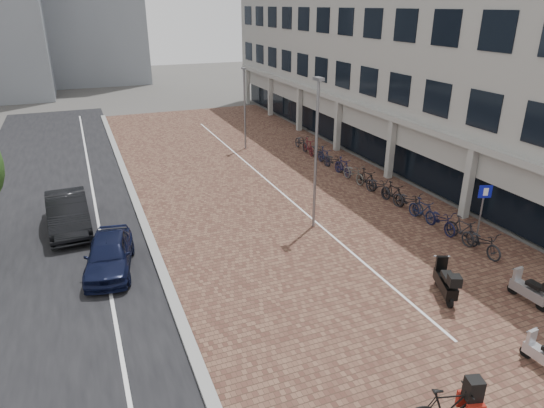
{
  "coord_description": "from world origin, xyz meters",
  "views": [
    {
      "loc": [
        -7.16,
        -11.59,
        9.22
      ],
      "look_at": [
        0.0,
        6.0,
        1.3
      ],
      "focal_mm": 31.78,
      "sensor_mm": 36.0,
      "label": 1
    }
  ],
  "objects": [
    {
      "name": "scooter_mid",
      "position": [
        3.5,
        -0.9,
        0.62
      ],
      "size": [
        1.24,
        1.87,
        1.24
      ],
      "primitive_type": null,
      "rotation": [
        0.0,
        0.0,
        -0.42
      ],
      "color": "black",
      "rests_on": "ground"
    },
    {
      "name": "lamp_far",
      "position": [
        3.22,
        18.73,
        2.68
      ],
      "size": [
        0.12,
        0.12,
        5.36
      ],
      "primitive_type": "cylinder",
      "color": "gray",
      "rests_on": "ground"
    },
    {
      "name": "car_dark",
      "position": [
        -8.17,
        9.61,
        0.78
      ],
      "size": [
        1.84,
        4.79,
        1.56
      ],
      "primitive_type": "imported",
      "rotation": [
        0.0,
        0.0,
        0.04
      ],
      "color": "black",
      "rests_on": "ground"
    },
    {
      "name": "parking_sign",
      "position": [
        7.5,
        1.81,
        1.72
      ],
      "size": [
        0.51,
        0.22,
        2.55
      ],
      "rotation": [
        0.0,
        0.0,
        -0.35
      ],
      "color": "slate",
      "rests_on": "ground"
    },
    {
      "name": "car_navy",
      "position": [
        -6.83,
        5.21,
        0.68
      ],
      "size": [
        2.27,
        4.2,
        1.36
      ],
      "primitive_type": "imported",
      "rotation": [
        0.0,
        0.0,
        -0.18
      ],
      "color": "black",
      "rests_on": "ground"
    },
    {
      "name": "lane_line",
      "position": [
        -7.0,
        12.0,
        0.02
      ],
      "size": [
        0.12,
        44.0,
        0.0
      ],
      "primitive_type": "cube",
      "color": "white",
      "rests_on": "street_asphalt"
    },
    {
      "name": "lamp_near",
      "position": [
        1.89,
        5.75,
        3.24
      ],
      "size": [
        0.12,
        0.12,
        6.47
      ],
      "primitive_type": "cylinder",
      "color": "slate",
      "rests_on": "ground"
    },
    {
      "name": "parking_line",
      "position": [
        2.2,
        12.0,
        0.04
      ],
      "size": [
        0.1,
        30.0,
        0.0
      ],
      "primitive_type": "cube",
      "color": "white",
      "rests_on": "plaza_brick"
    },
    {
      "name": "ground",
      "position": [
        0.0,
        0.0,
        0.0
      ],
      "size": [
        140.0,
        140.0,
        0.0
      ],
      "primitive_type": "plane",
      "color": "#474442",
      "rests_on": "ground"
    },
    {
      "name": "office_building",
      "position": [
        12.97,
        16.0,
        8.44
      ],
      "size": [
        8.4,
        40.0,
        15.0
      ],
      "color": "gray",
      "rests_on": "ground"
    },
    {
      "name": "street_asphalt",
      "position": [
        -9.0,
        12.0,
        0.01
      ],
      "size": [
        8.0,
        50.0,
        0.03
      ],
      "primitive_type": "cube",
      "color": "black",
      "rests_on": "ground"
    },
    {
      "name": "plaza_brick",
      "position": [
        2.0,
        12.0,
        0.01
      ],
      "size": [
        14.5,
        42.0,
        0.04
      ],
      "primitive_type": "cube",
      "color": "brown",
      "rests_on": "ground"
    },
    {
      "name": "curb",
      "position": [
        -5.1,
        12.0,
        0.07
      ],
      "size": [
        0.35,
        42.0,
        0.14
      ],
      "primitive_type": "cube",
      "color": "gray",
      "rests_on": "ground"
    },
    {
      "name": "hero_bike",
      "position": [
        -0.27,
        -5.34,
        0.63
      ],
      "size": [
        2.1,
        1.09,
        1.43
      ],
      "rotation": [
        0.0,
        0.0,
        1.3
      ],
      "color": "black",
      "rests_on": "ground"
    },
    {
      "name": "scooter_front",
      "position": [
        5.83,
        -2.25,
        0.53
      ],
      "size": [
        0.56,
        1.58,
        1.07
      ],
      "primitive_type": null,
      "rotation": [
        0.0,
        0.0,
        0.05
      ],
      "color": "#AAABB0",
      "rests_on": "ground"
    },
    {
      "name": "bike_row",
      "position": [
        6.75,
        9.05,
        0.52
      ],
      "size": [
        1.19,
        18.1,
        1.05
      ],
      "color": "black",
      "rests_on": "ground"
    }
  ]
}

